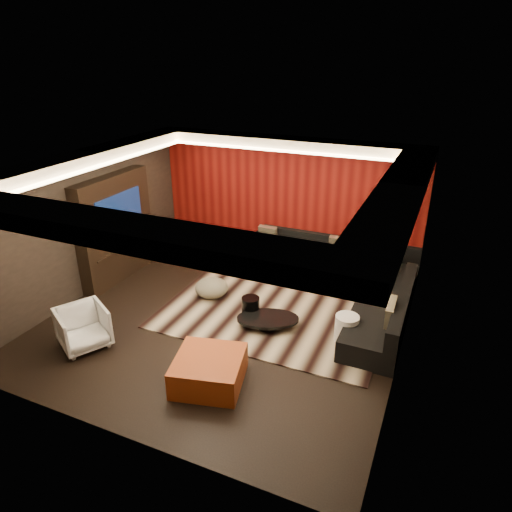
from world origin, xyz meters
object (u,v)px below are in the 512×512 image
at_px(coffee_table, 268,322).
at_px(sectional_sofa, 347,280).
at_px(white_side_table, 346,329).
at_px(armchair, 83,328).
at_px(drum_stool, 251,307).
at_px(orange_ottoman, 209,370).

relative_size(coffee_table, sectional_sofa, 0.30).
bearing_deg(coffee_table, white_side_table, 5.52).
bearing_deg(armchair, sectional_sofa, -14.68).
xyz_separation_m(drum_stool, armchair, (-2.13, -1.88, 0.13)).
bearing_deg(armchair, orange_ottoman, -59.75).
relative_size(drum_stool, armchair, 0.51).
bearing_deg(white_side_table, coffee_table, -174.48).
relative_size(coffee_table, white_side_table, 2.21).
xyz_separation_m(white_side_table, sectional_sofa, (-0.39, 1.71, 0.02)).
distance_m(coffee_table, drum_stool, 0.46).
bearing_deg(coffee_table, sectional_sofa, 62.53).
bearing_deg(drum_stool, sectional_sofa, 50.38).
distance_m(coffee_table, armchair, 3.06).
relative_size(drum_stool, white_side_table, 0.78).
bearing_deg(drum_stool, white_side_table, -1.81).
bearing_deg(armchair, white_side_table, -34.86).
relative_size(coffee_table, drum_stool, 2.84).
distance_m(orange_ottoman, armchair, 2.31).
bearing_deg(sectional_sofa, drum_stool, -129.62).
bearing_deg(coffee_table, armchair, -146.33).
xyz_separation_m(orange_ottoman, sectional_sofa, (1.19, 3.52, 0.05)).
xyz_separation_m(drum_stool, orange_ottoman, (0.18, -1.87, 0.00)).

